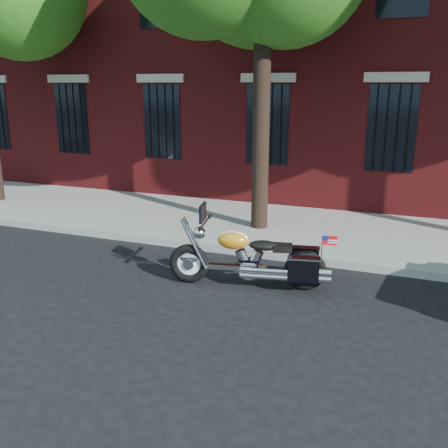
% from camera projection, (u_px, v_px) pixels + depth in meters
% --- Properties ---
extents(ground, '(120.00, 120.00, 0.00)m').
position_uv_depth(ground, '(181.00, 275.00, 8.68)').
color(ground, black).
rests_on(ground, ground).
extents(curb, '(40.00, 0.16, 0.15)m').
position_uv_depth(curb, '(212.00, 247.00, 9.89)').
color(curb, gray).
rests_on(curb, ground).
extents(sidewalk, '(40.00, 3.60, 0.15)m').
position_uv_depth(sidewalk, '(243.00, 224.00, 11.58)').
color(sidewalk, gray).
rests_on(sidewalk, ground).
extents(motorcycle, '(2.70, 1.09, 1.35)m').
position_uv_depth(motorcycle, '(255.00, 260.00, 8.03)').
color(motorcycle, black).
rests_on(motorcycle, ground).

